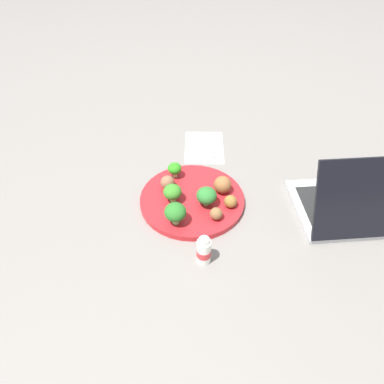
{
  "coord_description": "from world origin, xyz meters",
  "views": [
    {
      "loc": [
        0.73,
        0.0,
        0.71
      ],
      "look_at": [
        0.0,
        0.0,
        0.04
      ],
      "focal_mm": 35.12,
      "sensor_mm": 36.0,
      "label": 1
    }
  ],
  "objects_px": {
    "plate": "(192,200)",
    "napkin": "(204,147)",
    "meatball_far_rim": "(167,183)",
    "laptop": "(362,204)",
    "meatball_back_left": "(222,185)",
    "meatball_front_right": "(216,214)",
    "meatball_mid_left": "(230,201)",
    "yogurt_bottle": "(204,251)",
    "broccoli_floret_front_right": "(172,192)",
    "knife": "(199,147)",
    "fork": "(210,147)",
    "broccoli_floret_far_rim": "(175,169)",
    "broccoli_floret_back_left": "(175,212)",
    "broccoli_floret_mid_left": "(206,196)"
  },
  "relations": [
    {
      "from": "meatball_far_rim",
      "to": "napkin",
      "type": "height_order",
      "value": "meatball_far_rim"
    },
    {
      "from": "meatball_back_left",
      "to": "laptop",
      "type": "height_order",
      "value": "laptop"
    },
    {
      "from": "broccoli_floret_back_left",
      "to": "knife",
      "type": "xyz_separation_m",
      "value": [
        -0.33,
        0.06,
        -0.04
      ]
    },
    {
      "from": "plate",
      "to": "broccoli_floret_back_left",
      "type": "bearing_deg",
      "value": -24.21
    },
    {
      "from": "meatball_front_right",
      "to": "yogurt_bottle",
      "type": "xyz_separation_m",
      "value": [
        0.12,
        -0.03,
        0.0
      ]
    },
    {
      "from": "broccoli_floret_mid_left",
      "to": "napkin",
      "type": "relative_size",
      "value": 0.32
    },
    {
      "from": "knife",
      "to": "meatball_far_rim",
      "type": "bearing_deg",
      "value": -23.33
    },
    {
      "from": "meatball_mid_left",
      "to": "laptop",
      "type": "bearing_deg",
      "value": 87.23
    },
    {
      "from": "napkin",
      "to": "fork",
      "type": "xyz_separation_m",
      "value": [
        0.01,
        0.02,
        0.0
      ]
    },
    {
      "from": "meatball_far_rim",
      "to": "meatball_mid_left",
      "type": "distance_m",
      "value": 0.18
    },
    {
      "from": "napkin",
      "to": "knife",
      "type": "distance_m",
      "value": 0.02
    },
    {
      "from": "broccoli_floret_front_right",
      "to": "fork",
      "type": "distance_m",
      "value": 0.28
    },
    {
      "from": "broccoli_floret_far_rim",
      "to": "meatball_back_left",
      "type": "distance_m",
      "value": 0.14
    },
    {
      "from": "meatball_far_rim",
      "to": "meatball_mid_left",
      "type": "relative_size",
      "value": 1.16
    },
    {
      "from": "meatball_front_right",
      "to": "knife",
      "type": "height_order",
      "value": "meatball_front_right"
    },
    {
      "from": "meatball_far_rim",
      "to": "laptop",
      "type": "height_order",
      "value": "laptop"
    },
    {
      "from": "broccoli_floret_back_left",
      "to": "meatball_back_left",
      "type": "height_order",
      "value": "broccoli_floret_back_left"
    },
    {
      "from": "broccoli_floret_far_rim",
      "to": "meatball_front_right",
      "type": "height_order",
      "value": "broccoli_floret_far_rim"
    },
    {
      "from": "napkin",
      "to": "broccoli_floret_far_rim",
      "type": "bearing_deg",
      "value": -28.26
    },
    {
      "from": "broccoli_floret_back_left",
      "to": "napkin",
      "type": "height_order",
      "value": "broccoli_floret_back_left"
    },
    {
      "from": "meatball_back_left",
      "to": "knife",
      "type": "distance_m",
      "value": 0.23
    },
    {
      "from": "meatball_front_right",
      "to": "knife",
      "type": "xyz_separation_m",
      "value": [
        -0.32,
        -0.04,
        -0.02
      ]
    },
    {
      "from": "meatball_mid_left",
      "to": "yogurt_bottle",
      "type": "relative_size",
      "value": 0.45
    },
    {
      "from": "broccoli_floret_front_right",
      "to": "meatball_front_right",
      "type": "height_order",
      "value": "broccoli_floret_front_right"
    },
    {
      "from": "napkin",
      "to": "fork",
      "type": "distance_m",
      "value": 0.02
    },
    {
      "from": "knife",
      "to": "meatball_mid_left",
      "type": "bearing_deg",
      "value": 15.82
    },
    {
      "from": "plate",
      "to": "broccoli_floret_far_rim",
      "type": "xyz_separation_m",
      "value": [
        -0.09,
        -0.05,
        0.04
      ]
    },
    {
      "from": "knife",
      "to": "broccoli_floret_back_left",
      "type": "bearing_deg",
      "value": -10.55
    },
    {
      "from": "napkin",
      "to": "meatball_mid_left",
      "type": "bearing_deg",
      "value": 12.13
    },
    {
      "from": "broccoli_floret_back_left",
      "to": "laptop",
      "type": "xyz_separation_m",
      "value": [
        -0.04,
        0.47,
        -0.01
      ]
    },
    {
      "from": "broccoli_floret_far_rim",
      "to": "napkin",
      "type": "distance_m",
      "value": 0.19
    },
    {
      "from": "plate",
      "to": "broccoli_floret_mid_left",
      "type": "distance_m",
      "value": 0.06
    },
    {
      "from": "meatball_back_left",
      "to": "meatball_front_right",
      "type": "xyz_separation_m",
      "value": [
        0.1,
        -0.02,
        -0.01
      ]
    },
    {
      "from": "meatball_mid_left",
      "to": "fork",
      "type": "bearing_deg",
      "value": -171.23
    },
    {
      "from": "meatball_far_rim",
      "to": "knife",
      "type": "bearing_deg",
      "value": 156.67
    },
    {
      "from": "meatball_far_rim",
      "to": "fork",
      "type": "bearing_deg",
      "value": 148.62
    },
    {
      "from": "meatball_back_left",
      "to": "meatball_mid_left",
      "type": "distance_m",
      "value": 0.06
    },
    {
      "from": "broccoli_floret_far_rim",
      "to": "broccoli_floret_front_right",
      "type": "xyz_separation_m",
      "value": [
        0.1,
        -0.0,
        0.0
      ]
    },
    {
      "from": "fork",
      "to": "knife",
      "type": "bearing_deg",
      "value": -91.79
    },
    {
      "from": "broccoli_floret_mid_left",
      "to": "fork",
      "type": "distance_m",
      "value": 0.27
    },
    {
      "from": "plate",
      "to": "broccoli_floret_far_rim",
      "type": "distance_m",
      "value": 0.11
    },
    {
      "from": "napkin",
      "to": "knife",
      "type": "relative_size",
      "value": 1.17
    },
    {
      "from": "plate",
      "to": "napkin",
      "type": "bearing_deg",
      "value": 171.22
    },
    {
      "from": "fork",
      "to": "broccoli_floret_far_rim",
      "type": "bearing_deg",
      "value": -34.38
    },
    {
      "from": "broccoli_floret_back_left",
      "to": "laptop",
      "type": "relative_size",
      "value": 0.18
    },
    {
      "from": "broccoli_floret_front_right",
      "to": "meatball_back_left",
      "type": "distance_m",
      "value": 0.14
    },
    {
      "from": "broccoli_floret_front_right",
      "to": "broccoli_floret_mid_left",
      "type": "bearing_deg",
      "value": 80.23
    },
    {
      "from": "meatball_back_left",
      "to": "meatball_mid_left",
      "type": "xyz_separation_m",
      "value": [
        0.06,
        0.02,
        -0.01
      ]
    },
    {
      "from": "broccoli_floret_back_left",
      "to": "napkin",
      "type": "bearing_deg",
      "value": 166.86
    },
    {
      "from": "broccoli_floret_far_rim",
      "to": "broccoli_floret_back_left",
      "type": "height_order",
      "value": "broccoli_floret_back_left"
    }
  ]
}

